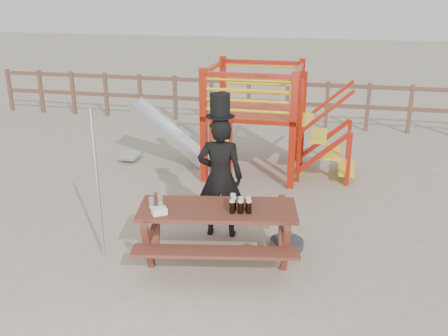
% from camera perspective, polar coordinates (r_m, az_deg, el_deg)
% --- Properties ---
extents(ground, '(60.00, 60.00, 0.00)m').
position_cam_1_polar(ground, '(6.78, -3.34, -10.40)').
color(ground, tan).
rests_on(ground, ground).
extents(back_fence, '(15.09, 0.09, 1.20)m').
position_cam_1_polar(back_fence, '(13.00, 5.03, 8.06)').
color(back_fence, brown).
rests_on(back_fence, ground).
extents(playground_fort, '(4.71, 1.84, 2.10)m').
position_cam_1_polar(playground_fort, '(9.61, 3.05, 5.84)').
color(playground_fort, '#AA1D0B').
rests_on(playground_fort, ground).
extents(picnic_table, '(2.23, 1.73, 0.78)m').
position_cam_1_polar(picnic_table, '(6.50, -0.73, -6.86)').
color(picnic_table, maroon).
rests_on(picnic_table, ground).
extents(man_with_hat, '(0.69, 0.49, 2.09)m').
position_cam_1_polar(man_with_hat, '(7.04, -0.43, -0.72)').
color(man_with_hat, black).
rests_on(man_with_hat, ground).
extents(metal_pole, '(0.04, 0.04, 2.04)m').
position_cam_1_polar(metal_pole, '(6.62, -14.26, -1.98)').
color(metal_pole, '#B2B2B7').
rests_on(metal_pole, ground).
extents(parasol_base, '(0.47, 0.47, 0.20)m').
position_cam_1_polar(parasol_base, '(7.09, 7.15, -8.59)').
color(parasol_base, '#333237').
rests_on(parasol_base, ground).
extents(paper_bag, '(0.23, 0.22, 0.08)m').
position_cam_1_polar(paper_bag, '(6.25, -7.42, -4.89)').
color(paper_bag, white).
rests_on(paper_bag, picnic_table).
extents(stout_pints, '(0.30, 0.27, 0.17)m').
position_cam_1_polar(stout_pints, '(6.27, 1.80, -4.17)').
color(stout_pints, black).
rests_on(stout_pints, picnic_table).
extents(empty_glasses, '(0.13, 0.21, 0.15)m').
position_cam_1_polar(empty_glasses, '(6.45, -7.79, -3.80)').
color(empty_glasses, silver).
rests_on(empty_glasses, picnic_table).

